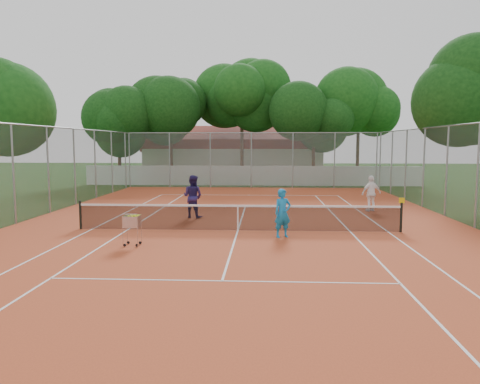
{
  "coord_description": "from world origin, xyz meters",
  "views": [
    {
      "loc": [
        0.99,
        -17.03,
        3.23
      ],
      "look_at": [
        0.0,
        1.5,
        1.3
      ],
      "focal_mm": 35.0,
      "sensor_mm": 36.0,
      "label": 1
    }
  ],
  "objects_px": {
    "player_far_left": "(193,196)",
    "player_far_right": "(371,193)",
    "clubhouse": "(235,154)",
    "tennis_net": "(238,217)",
    "ball_hopper": "(132,229)",
    "player_near": "(283,213)"
  },
  "relations": [
    {
      "from": "player_near",
      "to": "clubhouse",
      "type": "bearing_deg",
      "value": 73.11
    },
    {
      "from": "player_far_right",
      "to": "tennis_net",
      "type": "bearing_deg",
      "value": 20.94
    },
    {
      "from": "player_near",
      "to": "player_far_right",
      "type": "bearing_deg",
      "value": 31.79
    },
    {
      "from": "player_far_left",
      "to": "player_far_right",
      "type": "xyz_separation_m",
      "value": [
        8.17,
        2.36,
        -0.07
      ]
    },
    {
      "from": "player_far_right",
      "to": "ball_hopper",
      "type": "relative_size",
      "value": 1.62
    },
    {
      "from": "player_far_right",
      "to": "player_near",
      "type": "bearing_deg",
      "value": 35.13
    },
    {
      "from": "player_near",
      "to": "player_far_right",
      "type": "height_order",
      "value": "player_far_right"
    },
    {
      "from": "player_far_left",
      "to": "player_far_right",
      "type": "distance_m",
      "value": 8.5
    },
    {
      "from": "clubhouse",
      "to": "player_near",
      "type": "height_order",
      "value": "clubhouse"
    },
    {
      "from": "player_near",
      "to": "ball_hopper",
      "type": "bearing_deg",
      "value": 174.76
    },
    {
      "from": "ball_hopper",
      "to": "player_far_left",
      "type": "bearing_deg",
      "value": 65.41
    },
    {
      "from": "clubhouse",
      "to": "ball_hopper",
      "type": "bearing_deg",
      "value": -92.12
    },
    {
      "from": "tennis_net",
      "to": "player_far_left",
      "type": "relative_size",
      "value": 6.43
    },
    {
      "from": "tennis_net",
      "to": "ball_hopper",
      "type": "relative_size",
      "value": 11.29
    },
    {
      "from": "clubhouse",
      "to": "player_far_right",
      "type": "distance_m",
      "value": 25.05
    },
    {
      "from": "tennis_net",
      "to": "player_far_left",
      "type": "distance_m",
      "value": 3.67
    },
    {
      "from": "tennis_net",
      "to": "player_far_right",
      "type": "bearing_deg",
      "value": 41.31
    },
    {
      "from": "clubhouse",
      "to": "player_near",
      "type": "relative_size",
      "value": 9.82
    },
    {
      "from": "player_far_right",
      "to": "ball_hopper",
      "type": "xyz_separation_m",
      "value": [
        -9.21,
        -8.05,
        -0.33
      ]
    },
    {
      "from": "clubhouse",
      "to": "player_far_right",
      "type": "relative_size",
      "value": 9.62
    },
    {
      "from": "tennis_net",
      "to": "player_far_right",
      "type": "relative_size",
      "value": 6.97
    },
    {
      "from": "clubhouse",
      "to": "player_far_right",
      "type": "height_order",
      "value": "clubhouse"
    }
  ]
}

